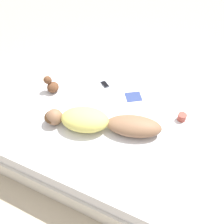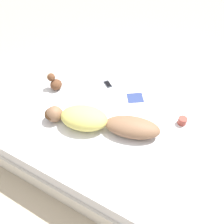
# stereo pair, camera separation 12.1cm
# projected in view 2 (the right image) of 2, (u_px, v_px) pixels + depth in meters

# --- Properties ---
(ground_plane) EXTENTS (12.00, 12.00, 0.00)m
(ground_plane) POSITION_uv_depth(u_px,v_px,m) (103.00, 145.00, 2.86)
(ground_plane) COLOR #B7A88E
(bed) EXTENTS (1.71, 2.13, 0.51)m
(bed) POSITION_uv_depth(u_px,v_px,m) (103.00, 134.00, 2.68)
(bed) COLOR beige
(bed) RESTS_ON ground_plane
(person) EXTENTS (0.58, 1.29, 0.22)m
(person) POSITION_uv_depth(u_px,v_px,m) (98.00, 121.00, 2.35)
(person) COLOR brown
(person) RESTS_ON bed
(open_magazine) EXTENTS (0.61, 0.54, 0.01)m
(open_magazine) POSITION_uv_depth(u_px,v_px,m) (137.00, 105.00, 2.64)
(open_magazine) COLOR silver
(open_magazine) RESTS_ON bed
(coffee_mug) EXTENTS (0.13, 0.10, 0.08)m
(coffee_mug) POSITION_uv_depth(u_px,v_px,m) (182.00, 121.00, 2.43)
(coffee_mug) COLOR #993D33
(coffee_mug) RESTS_ON bed
(cell_phone) EXTENTS (0.14, 0.16, 0.01)m
(cell_phone) POSITION_uv_depth(u_px,v_px,m) (108.00, 84.00, 2.92)
(cell_phone) COLOR #333842
(cell_phone) RESTS_ON bed
(plush_toy) EXTENTS (0.16, 0.18, 0.22)m
(plush_toy) POSITION_uv_depth(u_px,v_px,m) (55.00, 83.00, 2.80)
(plush_toy) COLOR brown
(plush_toy) RESTS_ON bed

